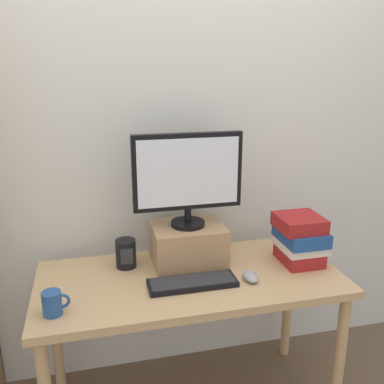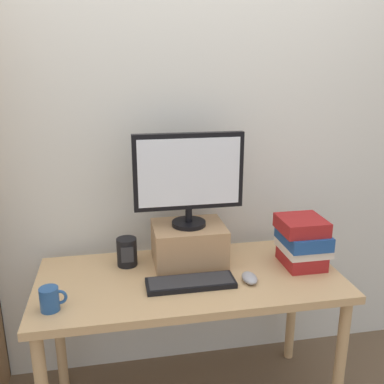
{
  "view_description": "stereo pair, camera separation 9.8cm",
  "coord_description": "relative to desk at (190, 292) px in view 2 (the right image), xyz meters",
  "views": [
    {
      "loc": [
        -0.41,
        -1.68,
        1.63
      ],
      "look_at": [
        0.02,
        0.05,
        1.09
      ],
      "focal_mm": 40.0,
      "sensor_mm": 36.0,
      "label": 1
    },
    {
      "loc": [
        -0.31,
        -1.7,
        1.63
      ],
      "look_at": [
        0.02,
        0.05,
        1.09
      ],
      "focal_mm": 40.0,
      "sensor_mm": 36.0,
      "label": 2
    }
  ],
  "objects": [
    {
      "name": "desk",
      "position": [
        0.0,
        0.0,
        0.0
      ],
      "size": [
        1.36,
        0.62,
        0.72
      ],
      "color": "tan",
      "rests_on": "ground_plane"
    },
    {
      "name": "coffee_mug",
      "position": [
        -0.58,
        -0.17,
        0.13
      ],
      "size": [
        0.1,
        0.07,
        0.09
      ],
      "color": "#234C84",
      "rests_on": "desk"
    },
    {
      "name": "back_wall",
      "position": [
        0.0,
        0.43,
        0.67
      ],
      "size": [
        7.0,
        0.08,
        2.6
      ],
      "color": "silver",
      "rests_on": "ground_plane"
    },
    {
      "name": "computer_monitor",
      "position": [
        0.02,
        0.14,
        0.51
      ],
      "size": [
        0.5,
        0.16,
        0.43
      ],
      "color": "black",
      "rests_on": "riser_box"
    },
    {
      "name": "computer_mouse",
      "position": [
        0.25,
        -0.1,
        0.1
      ],
      "size": [
        0.06,
        0.1,
        0.04
      ],
      "color": "#99999E",
      "rests_on": "desk"
    },
    {
      "name": "book_stack",
      "position": [
        0.54,
        0.02,
        0.2
      ],
      "size": [
        0.22,
        0.24,
        0.23
      ],
      "color": "maroon",
      "rests_on": "desk"
    },
    {
      "name": "riser_box",
      "position": [
        0.02,
        0.14,
        0.18
      ],
      "size": [
        0.33,
        0.26,
        0.19
      ],
      "color": "#A87F56",
      "rests_on": "desk"
    },
    {
      "name": "keyboard",
      "position": [
        -0.01,
        -0.09,
        0.1
      ],
      "size": [
        0.38,
        0.13,
        0.02
      ],
      "color": "black",
      "rests_on": "desk"
    },
    {
      "name": "desk_speaker",
      "position": [
        -0.27,
        0.16,
        0.15
      ],
      "size": [
        0.09,
        0.1,
        0.13
      ],
      "color": "black",
      "rests_on": "desk"
    }
  ]
}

